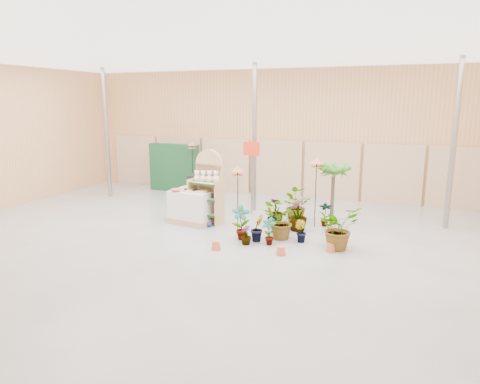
% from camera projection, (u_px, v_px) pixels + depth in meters
% --- Properties ---
extents(room, '(15.20, 12.10, 4.70)m').
position_uv_depth(room, '(220.00, 148.00, 10.70)').
color(room, gray).
rests_on(room, ground).
extents(display_shelf, '(0.93, 0.66, 2.07)m').
position_uv_depth(display_shelf, '(208.00, 189.00, 12.03)').
color(display_shelf, tan).
rests_on(display_shelf, ground).
extents(teddy_bears, '(0.76, 0.20, 0.33)m').
position_uv_depth(teddy_bears, '(207.00, 177.00, 11.85)').
color(teddy_bears, '#F5E1CB').
rests_on(teddy_bears, display_shelf).
extents(gazing_balls_shelf, '(0.76, 0.26, 0.14)m').
position_uv_depth(gazing_balls_shelf, '(206.00, 195.00, 11.95)').
color(gazing_balls_shelf, navy).
rests_on(gazing_balls_shelf, display_shelf).
extents(gazing_balls_floor, '(0.63, 0.39, 0.15)m').
position_uv_depth(gazing_balls_floor, '(203.00, 222.00, 11.85)').
color(gazing_balls_floor, navy).
rests_on(gazing_balls_floor, ground).
extents(pallet_stack, '(1.43, 1.25, 0.96)m').
position_uv_depth(pallet_stack, '(194.00, 206.00, 12.14)').
color(pallet_stack, tan).
rests_on(pallet_stack, ground).
extents(charcoal_planters, '(0.80, 0.50, 1.00)m').
position_uv_depth(charcoal_planters, '(195.00, 192.00, 14.13)').
color(charcoal_planters, black).
rests_on(charcoal_planters, ground).
extents(trellis_stock, '(2.00, 0.30, 1.80)m').
position_uv_depth(trellis_stock, '(174.00, 168.00, 16.23)').
color(trellis_stock, '#154222').
rests_on(trellis_stock, ground).
extents(offer_sign, '(0.50, 0.08, 2.20)m').
position_uv_depth(offer_sign, '(252.00, 163.00, 12.69)').
color(offer_sign, gray).
rests_on(offer_sign, ground).
extents(bird_table_front, '(0.34, 0.34, 1.72)m').
position_uv_depth(bird_table_front, '(238.00, 171.00, 11.14)').
color(bird_table_front, black).
rests_on(bird_table_front, ground).
extents(bird_table_right, '(0.34, 0.34, 1.90)m').
position_uv_depth(bird_table_right, '(317.00, 163.00, 11.35)').
color(bird_table_right, black).
rests_on(bird_table_right, ground).
extents(bird_table_back, '(0.34, 0.34, 1.97)m').
position_uv_depth(bird_table_back, '(192.00, 145.00, 15.23)').
color(bird_table_back, black).
rests_on(bird_table_back, ground).
extents(palm, '(0.70, 0.70, 1.81)m').
position_uv_depth(palm, '(334.00, 170.00, 11.60)').
color(palm, '#4A3B2F').
rests_on(palm, ground).
extents(potted_plant_0, '(0.55, 0.48, 0.87)m').
position_uv_depth(potted_plant_0, '(241.00, 223.00, 10.53)').
color(potted_plant_0, '#31711C').
rests_on(potted_plant_0, ground).
extents(potted_plant_1, '(0.30, 0.37, 0.67)m').
position_uv_depth(potted_plant_1, '(257.00, 228.00, 10.46)').
color(potted_plant_1, '#31711C').
rests_on(potted_plant_1, ground).
extents(potted_plant_2, '(1.05, 1.00, 0.91)m').
position_uv_depth(potted_plant_2, '(280.00, 221.00, 10.58)').
color(potted_plant_2, '#31711C').
rests_on(potted_plant_2, ground).
extents(potted_plant_3, '(0.60, 0.60, 0.88)m').
position_uv_depth(potted_plant_3, '(298.00, 214.00, 11.28)').
color(potted_plant_3, '#31711C').
rests_on(potted_plant_3, ground).
extents(potted_plant_4, '(0.39, 0.29, 0.69)m').
position_uv_depth(potted_plant_4, '(325.00, 214.00, 11.70)').
color(potted_plant_4, '#31711C').
rests_on(potted_plant_4, ground).
extents(potted_plant_5, '(0.30, 0.36, 0.61)m').
position_uv_depth(potted_plant_5, '(272.00, 216.00, 11.62)').
color(potted_plant_5, '#31711C').
rests_on(potted_plant_5, ground).
extents(potted_plant_6, '(1.09, 1.05, 0.93)m').
position_uv_depth(potted_plant_6, '(294.00, 206.00, 12.15)').
color(potted_plant_6, '#31711C').
rests_on(potted_plant_6, ground).
extents(potted_plant_7, '(0.37, 0.37, 0.47)m').
position_uv_depth(potted_plant_7, '(246.00, 235.00, 10.22)').
color(potted_plant_7, '#31711C').
rests_on(potted_plant_7, ground).
extents(potted_plant_8, '(0.38, 0.29, 0.66)m').
position_uv_depth(potted_plant_8, '(269.00, 231.00, 10.18)').
color(potted_plant_8, '#31711C').
rests_on(potted_plant_8, ground).
extents(potted_plant_9, '(0.38, 0.35, 0.54)m').
position_uv_depth(potted_plant_9, '(300.00, 231.00, 10.40)').
color(potted_plant_9, '#31711C').
rests_on(potted_plant_9, ground).
extents(potted_plant_10, '(1.19, 1.21, 1.02)m').
position_uv_depth(potted_plant_10, '(338.00, 228.00, 9.87)').
color(potted_plant_10, '#31711C').
rests_on(potted_plant_10, ground).
extents(potted_plant_11, '(0.50, 0.50, 0.72)m').
position_uv_depth(potted_plant_11, '(276.00, 210.00, 12.01)').
color(potted_plant_11, '#31711C').
rests_on(potted_plant_11, ground).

